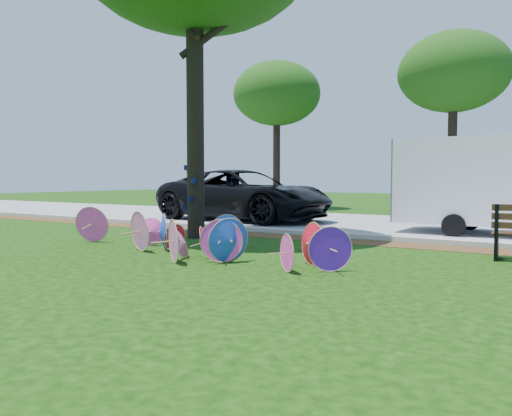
{
  "coord_description": "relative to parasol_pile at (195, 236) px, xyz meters",
  "views": [
    {
      "loc": [
        6.1,
        -6.84,
        1.51
      ],
      "look_at": [
        0.5,
        2.0,
        0.9
      ],
      "focal_mm": 35.0,
      "sensor_mm": 36.0,
      "label": 1
    }
  ],
  "objects": [
    {
      "name": "ground",
      "position": [
        0.14,
        -0.74,
        -0.38
      ],
      "size": [
        90.0,
        90.0,
        0.0
      ],
      "primitive_type": "plane",
      "color": "black",
      "rests_on": "ground"
    },
    {
      "name": "mulch_strip",
      "position": [
        0.14,
        3.76,
        -0.38
      ],
      "size": [
        90.0,
        1.0,
        0.01
      ],
      "primitive_type": "cube",
      "color": "#472D16",
      "rests_on": "ground"
    },
    {
      "name": "curb",
      "position": [
        0.14,
        4.46,
        -0.32
      ],
      "size": [
        90.0,
        0.3,
        0.12
      ],
      "primitive_type": "cube",
      "color": "#B7B5AD",
      "rests_on": "ground"
    },
    {
      "name": "street",
      "position": [
        0.14,
        8.61,
        -0.38
      ],
      "size": [
        90.0,
        8.0,
        0.01
      ],
      "primitive_type": "cube",
      "color": "gray",
      "rests_on": "ground"
    },
    {
      "name": "parasol_pile",
      "position": [
        0.0,
        0.0,
        0.0
      ],
      "size": [
        7.12,
        2.24,
        0.88
      ],
      "color": "red",
      "rests_on": "ground"
    },
    {
      "name": "black_van",
      "position": [
        -3.86,
        7.5,
        0.54
      ],
      "size": [
        6.85,
        3.57,
        1.84
      ],
      "primitive_type": "imported",
      "rotation": [
        0.0,
        0.0,
        1.49
      ],
      "color": "black",
      "rests_on": "ground"
    },
    {
      "name": "cargo_trailer",
      "position": [
        3.69,
        7.16,
        1.07
      ],
      "size": [
        3.36,
        2.17,
        2.92
      ],
      "primitive_type": "cube",
      "rotation": [
        0.0,
        0.0,
        -0.02
      ],
      "color": "silver",
      "rests_on": "ground"
    },
    {
      "name": "bg_trees",
      "position": [
        2.7,
        13.89,
        5.38
      ],
      "size": [
        23.32,
        5.39,
        7.4
      ],
      "color": "black",
      "rests_on": "ground"
    }
  ]
}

